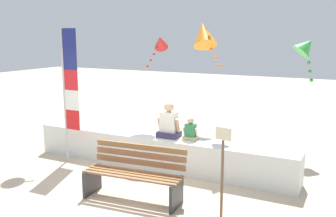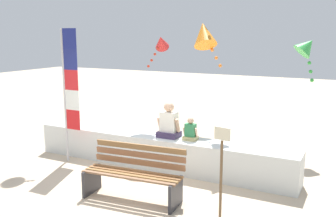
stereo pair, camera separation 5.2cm
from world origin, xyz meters
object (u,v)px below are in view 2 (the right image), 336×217
(kite_orange, at_px, (204,34))
(kite_red, at_px, (161,42))
(park_bench, at_px, (134,174))
(flag_banner, at_px, (69,86))
(person_adult, at_px, (169,124))
(person_child, at_px, (190,131))
(kite_green, at_px, (307,47))
(sign_post, at_px, (221,169))

(kite_orange, bearing_deg, kite_red, 138.02)
(park_bench, distance_m, kite_orange, 3.81)
(flag_banner, bearing_deg, kite_red, 88.69)
(park_bench, relative_size, person_adult, 2.38)
(person_child, height_order, kite_red, kite_red)
(flag_banner, bearing_deg, kite_green, 34.65)
(person_child, relative_size, kite_green, 0.44)
(kite_orange, bearing_deg, person_adult, -96.34)
(person_adult, relative_size, sign_post, 0.50)
(kite_green, height_order, kite_orange, kite_orange)
(kite_red, bearing_deg, kite_green, -12.96)
(person_adult, bearing_deg, sign_post, -46.03)
(kite_orange, height_order, sign_post, kite_orange)
(kite_red, bearing_deg, person_adult, -59.62)
(person_child, bearing_deg, sign_post, -54.97)
(flag_banner, distance_m, sign_post, 4.08)
(person_adult, xyz_separation_m, flag_banner, (-2.06, -0.60, 0.71))
(person_adult, bearing_deg, park_bench, -84.49)
(flag_banner, bearing_deg, person_adult, 16.17)
(person_adult, xyz_separation_m, kite_green, (2.25, 2.38, 1.51))
(person_child, bearing_deg, park_bench, -101.62)
(kite_green, distance_m, sign_post, 4.52)
(park_bench, bearing_deg, person_child, 78.38)
(person_adult, height_order, kite_green, kite_green)
(park_bench, xyz_separation_m, sign_post, (1.60, -0.23, 0.43))
(flag_banner, bearing_deg, park_bench, -24.17)
(flag_banner, xyz_separation_m, kite_green, (4.31, 2.98, 0.80))
(flag_banner, xyz_separation_m, kite_red, (0.09, 3.95, 0.85))
(person_adult, relative_size, kite_red, 0.69)
(park_bench, xyz_separation_m, person_adult, (-0.15, 1.59, 0.52))
(person_adult, relative_size, kite_orange, 0.64)
(person_child, relative_size, kite_red, 0.44)
(person_adult, distance_m, flag_banner, 2.25)
(person_child, relative_size, sign_post, 0.31)
(kite_green, bearing_deg, flag_banner, -145.35)
(person_adult, bearing_deg, flag_banner, -163.83)
(person_adult, distance_m, sign_post, 2.53)
(park_bench, xyz_separation_m, flag_banner, (-2.21, 0.99, 1.23))
(person_adult, height_order, sign_post, sign_post)
(person_child, relative_size, kite_orange, 0.40)
(kite_orange, xyz_separation_m, kite_red, (-2.13, 1.91, -0.23))
(kite_orange, relative_size, kite_red, 1.08)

